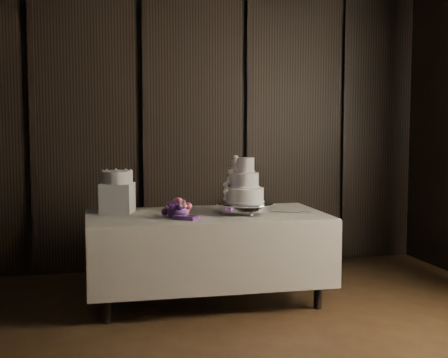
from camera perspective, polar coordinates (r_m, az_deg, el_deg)
room at (r=2.99m, az=0.27°, el=4.71°), size 6.08×7.08×3.08m
display_table at (r=5.30m, az=-1.59°, el=-6.86°), size 2.01×1.07×0.76m
cake_stand at (r=5.26m, az=1.90°, el=-2.66°), size 0.60×0.60×0.09m
wedding_cake at (r=5.22m, az=1.66°, el=-0.57°), size 0.36×0.32×0.38m
bouquet at (r=5.04m, az=-4.30°, el=-2.82°), size 0.48×0.49×0.19m
box_pedestal at (r=5.37m, az=-9.72°, el=-1.72°), size 0.33×0.33×0.25m
small_cake at (r=5.35m, az=-9.75°, el=0.17°), size 0.31×0.31×0.11m
cake_knife at (r=5.31m, az=5.51°, el=-3.04°), size 0.34×0.20×0.01m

